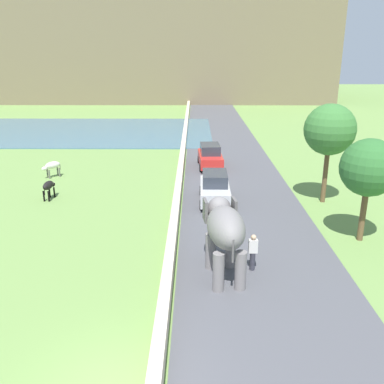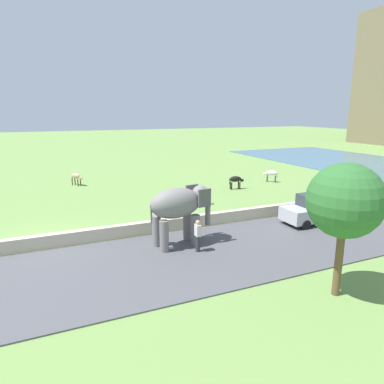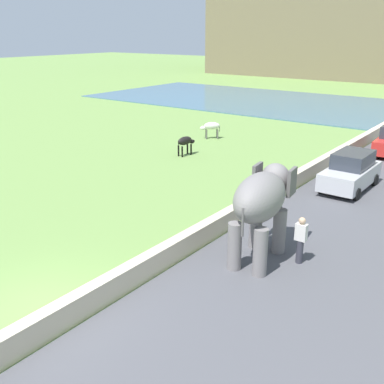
% 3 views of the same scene
% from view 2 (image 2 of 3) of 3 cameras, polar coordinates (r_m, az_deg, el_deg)
% --- Properties ---
extents(ground_plane, '(220.00, 220.00, 0.00)m').
position_cam_2_polar(ground_plane, '(19.68, -22.83, -7.44)').
color(ground_plane, '#6B8E47').
extents(barrier_wall, '(0.40, 110.00, 0.73)m').
position_cam_2_polar(barrier_wall, '(25.67, 21.47, -1.76)').
color(barrier_wall, beige).
rests_on(barrier_wall, ground).
extents(lake, '(36.00, 18.00, 0.08)m').
position_cam_2_polar(lake, '(50.48, 25.60, 4.48)').
color(lake, '#426B84').
rests_on(lake, ground).
extents(elephant, '(1.74, 3.55, 2.99)m').
position_cam_2_polar(elephant, '(16.91, -2.04, -2.42)').
color(elephant, slate).
rests_on(elephant, ground).
extents(person_beside_elephant, '(0.36, 0.22, 1.63)m').
position_cam_2_polar(person_beside_elephant, '(16.38, 0.97, -7.24)').
color(person_beside_elephant, '#33333D').
rests_on(person_beside_elephant, ground).
extents(car_silver, '(1.84, 4.02, 1.80)m').
position_cam_2_polar(car_silver, '(21.87, 19.87, -2.68)').
color(car_silver, '#B7B7BC').
rests_on(car_silver, ground).
extents(cow_white, '(1.25, 1.18, 1.15)m').
position_cam_2_polar(cow_white, '(33.62, 13.01, 3.03)').
color(cow_white, silver).
rests_on(cow_white, ground).
extents(cow_black, '(0.57, 1.41, 1.15)m').
position_cam_2_polar(cow_black, '(29.99, 7.31, 2.05)').
color(cow_black, black).
rests_on(cow_black, ground).
extents(cow_tan, '(1.34, 1.05, 1.15)m').
position_cam_2_polar(cow_tan, '(32.95, -18.72, 2.46)').
color(cow_tan, tan).
rests_on(cow_tan, ground).
extents(tree_near, '(2.66, 2.66, 4.93)m').
position_cam_2_polar(tree_near, '(13.00, 24.14, -1.41)').
color(tree_near, brown).
rests_on(tree_near, ground).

